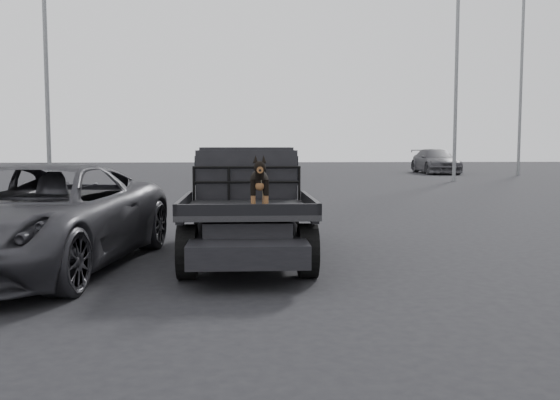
{
  "coord_description": "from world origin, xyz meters",
  "views": [
    {
      "loc": [
        -0.44,
        -8.08,
        1.83
      ],
      "look_at": [
        0.01,
        -0.29,
        1.15
      ],
      "focal_mm": 40.0,
      "sensor_mm": 36.0,
      "label": 1
    }
  ],
  "objects": [
    {
      "name": "distant_car_b",
      "position": [
        12.12,
        32.12,
        0.8
      ],
      "size": [
        2.3,
        5.52,
        1.59
      ],
      "primitive_type": "imported",
      "rotation": [
        0.0,
        0.0,
        -0.01
      ],
      "color": "#48474C",
      "rests_on": "ground"
    },
    {
      "name": "floodlight_near",
      "position": [
        -8.54,
        18.46,
        6.93
      ],
      "size": [
        1.08,
        0.28,
        12.68
      ],
      "color": "slate",
      "rests_on": "ground"
    },
    {
      "name": "ground",
      "position": [
        0.0,
        0.0,
        0.0
      ],
      "size": [
        120.0,
        120.0,
        0.0
      ],
      "primitive_type": "plane",
      "color": "black",
      "rests_on": "ground"
    },
    {
      "name": "floodlight_far",
      "position": [
        16.4,
        29.26,
        8.51
      ],
      "size": [
        1.08,
        0.28,
        15.8
      ],
      "color": "slate",
      "rests_on": "ground"
    },
    {
      "name": "ute_cab",
      "position": [
        -0.39,
        3.08,
        1.36
      ],
      "size": [
        1.72,
        1.3,
        0.88
      ],
      "primitive_type": null,
      "color": "black",
      "rests_on": "flatbed_ute"
    },
    {
      "name": "flatbed_ute",
      "position": [
        -0.39,
        2.13,
        0.46
      ],
      "size": [
        2.0,
        5.4,
        0.92
      ],
      "primitive_type": null,
      "color": "black",
      "rests_on": "ground"
    },
    {
      "name": "parked_suv",
      "position": [
        -3.46,
        1.19,
        0.78
      ],
      "size": [
        3.35,
        5.93,
        1.56
      ],
      "primitive_type": "imported",
      "rotation": [
        0.0,
        0.0,
        -0.14
      ],
      "color": "#313036",
      "rests_on": "ground"
    },
    {
      "name": "dog",
      "position": [
        -0.23,
        0.59,
        1.29
      ],
      "size": [
        0.32,
        0.6,
        0.74
      ],
      "primitive_type": null,
      "color": "black",
      "rests_on": "flatbed_ute"
    },
    {
      "name": "floodlight_mid",
      "position": [
        10.29,
        23.17,
        7.05
      ],
      "size": [
        1.08,
        0.28,
        12.92
      ],
      "color": "slate",
      "rests_on": "ground"
    },
    {
      "name": "headache_rack",
      "position": [
        -0.39,
        2.33,
        1.2
      ],
      "size": [
        1.8,
        0.08,
        0.55
      ],
      "primitive_type": null,
      "color": "black",
      "rests_on": "flatbed_ute"
    },
    {
      "name": "distant_car_a",
      "position": [
        -0.12,
        26.21,
        0.76
      ],
      "size": [
        3.65,
        4.78,
        1.51
      ],
      "primitive_type": "imported",
      "rotation": [
        0.0,
        0.0,
        0.51
      ],
      "color": "#444448",
      "rests_on": "ground"
    }
  ]
}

